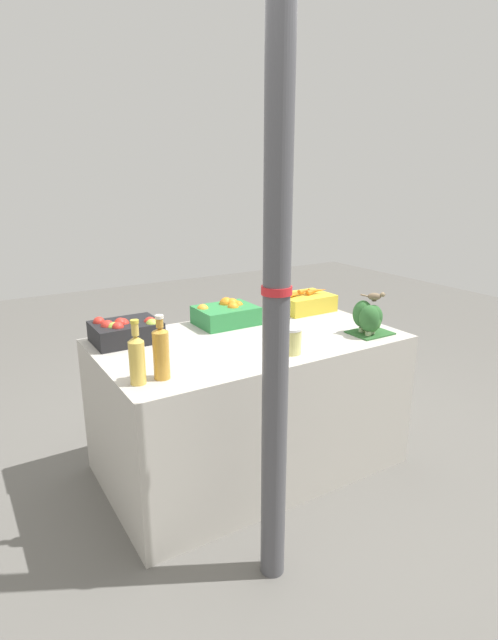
{
  "coord_description": "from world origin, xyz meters",
  "views": [
    {
      "loc": [
        -1.33,
        -2.16,
        1.62
      ],
      "look_at": [
        0.0,
        0.0,
        0.87
      ],
      "focal_mm": 28.0,
      "sensor_mm": 36.0,
      "label": 1
    }
  ],
  "objects_px": {
    "sparrow_bird": "(375,296)",
    "broccoli_pile": "(368,318)",
    "orange_crate": "(226,313)",
    "pickle_jar": "(290,340)",
    "carrot_crate": "(304,302)",
    "juice_bottle_amber": "(161,352)",
    "apple_crate": "(126,330)",
    "juice_bottle_golden": "(137,358)",
    "support_pole": "(276,319)"
  },
  "relations": [
    {
      "from": "orange_crate",
      "to": "broccoli_pile",
      "type": "height_order",
      "value": "broccoli_pile"
    },
    {
      "from": "apple_crate",
      "to": "sparrow_bird",
      "type": "bearing_deg",
      "value": -25.85
    },
    {
      "from": "support_pole",
      "to": "juice_bottle_golden",
      "type": "bearing_deg",
      "value": 128.36
    },
    {
      "from": "support_pole",
      "to": "juice_bottle_golden",
      "type": "relative_size",
      "value": 7.94
    },
    {
      "from": "orange_crate",
      "to": "juice_bottle_amber",
      "type": "xyz_separation_m",
      "value": [
        -0.63,
        -0.57,
        0.06
      ]
    },
    {
      "from": "broccoli_pile",
      "to": "pickle_jar",
      "type": "bearing_deg",
      "value": -178.13
    },
    {
      "from": "support_pole",
      "to": "orange_crate",
      "type": "bearing_deg",
      "value": 70.51
    },
    {
      "from": "sparrow_bird",
      "to": "broccoli_pile",
      "type": "bearing_deg",
      "value": -154.25
    },
    {
      "from": "support_pole",
      "to": "carrot_crate",
      "type": "relative_size",
      "value": 6.54
    },
    {
      "from": "orange_crate",
      "to": "carrot_crate",
      "type": "distance_m",
      "value": 0.57
    },
    {
      "from": "juice_bottle_amber",
      "to": "juice_bottle_golden",
      "type": "bearing_deg",
      "value": 180.0
    },
    {
      "from": "support_pole",
      "to": "juice_bottle_golden",
      "type": "xyz_separation_m",
      "value": [
        -0.37,
        0.47,
        -0.23
      ]
    },
    {
      "from": "carrot_crate",
      "to": "juice_bottle_amber",
      "type": "relative_size",
      "value": 1.2
    },
    {
      "from": "support_pole",
      "to": "carrot_crate",
      "type": "xyz_separation_m",
      "value": [
        0.94,
        1.03,
        -0.28
      ]
    },
    {
      "from": "pickle_jar",
      "to": "support_pole",
      "type": "bearing_deg",
      "value": -131.92
    },
    {
      "from": "carrot_crate",
      "to": "sparrow_bird",
      "type": "relative_size",
      "value": 3.07
    },
    {
      "from": "broccoli_pile",
      "to": "juice_bottle_amber",
      "type": "bearing_deg",
      "value": 179.17
    },
    {
      "from": "support_pole",
      "to": "apple_crate",
      "type": "bearing_deg",
      "value": 103.21
    },
    {
      "from": "pickle_jar",
      "to": "juice_bottle_amber",
      "type": "bearing_deg",
      "value": 176.98
    },
    {
      "from": "juice_bottle_golden",
      "to": "orange_crate",
      "type": "bearing_deg",
      "value": 37.51
    },
    {
      "from": "pickle_jar",
      "to": "broccoli_pile",
      "type": "bearing_deg",
      "value": 1.87
    },
    {
      "from": "pickle_jar",
      "to": "sparrow_bird",
      "type": "relative_size",
      "value": 1.21
    },
    {
      "from": "orange_crate",
      "to": "pickle_jar",
      "type": "distance_m",
      "value": 0.6
    },
    {
      "from": "apple_crate",
      "to": "broccoli_pile",
      "type": "bearing_deg",
      "value": -26.14
    },
    {
      "from": "support_pole",
      "to": "sparrow_bird",
      "type": "xyz_separation_m",
      "value": [
        0.96,
        0.44,
        -0.13
      ]
    },
    {
      "from": "apple_crate",
      "to": "sparrow_bird",
      "type": "height_order",
      "value": "sparrow_bird"
    },
    {
      "from": "support_pole",
      "to": "apple_crate",
      "type": "height_order",
      "value": "support_pole"
    },
    {
      "from": "broccoli_pile",
      "to": "juice_bottle_golden",
      "type": "xyz_separation_m",
      "value": [
        -1.3,
        0.02,
        0.02
      ]
    },
    {
      "from": "juice_bottle_amber",
      "to": "broccoli_pile",
      "type": "bearing_deg",
      "value": -0.83
    },
    {
      "from": "orange_crate",
      "to": "pickle_jar",
      "type": "bearing_deg",
      "value": -87.74
    },
    {
      "from": "juice_bottle_amber",
      "to": "pickle_jar",
      "type": "bearing_deg",
      "value": -3.02
    },
    {
      "from": "orange_crate",
      "to": "sparrow_bird",
      "type": "bearing_deg",
      "value": -45.13
    },
    {
      "from": "broccoli_pile",
      "to": "support_pole",
      "type": "bearing_deg",
      "value": -153.89
    },
    {
      "from": "support_pole",
      "to": "sparrow_bird",
      "type": "height_order",
      "value": "support_pole"
    },
    {
      "from": "carrot_crate",
      "to": "juice_bottle_amber",
      "type": "xyz_separation_m",
      "value": [
        -1.2,
        -0.56,
        0.06
      ]
    },
    {
      "from": "juice_bottle_golden",
      "to": "sparrow_bird",
      "type": "bearing_deg",
      "value": -1.14
    },
    {
      "from": "juice_bottle_golden",
      "to": "juice_bottle_amber",
      "type": "bearing_deg",
      "value": 0.0
    },
    {
      "from": "carrot_crate",
      "to": "juice_bottle_amber",
      "type": "bearing_deg",
      "value": -155.06
    },
    {
      "from": "support_pole",
      "to": "pickle_jar",
      "type": "height_order",
      "value": "support_pole"
    },
    {
      "from": "support_pole",
      "to": "pickle_jar",
      "type": "distance_m",
      "value": 0.65
    },
    {
      "from": "juice_bottle_golden",
      "to": "pickle_jar",
      "type": "distance_m",
      "value": 0.77
    },
    {
      "from": "carrot_crate",
      "to": "broccoli_pile",
      "type": "height_order",
      "value": "broccoli_pile"
    },
    {
      "from": "juice_bottle_amber",
      "to": "pickle_jar",
      "type": "xyz_separation_m",
      "value": [
        0.66,
        -0.03,
        -0.05
      ]
    },
    {
      "from": "juice_bottle_amber",
      "to": "apple_crate",
      "type": "bearing_deg",
      "value": 87.47
    },
    {
      "from": "support_pole",
      "to": "carrot_crate",
      "type": "distance_m",
      "value": 1.42
    },
    {
      "from": "pickle_jar",
      "to": "sparrow_bird",
      "type": "xyz_separation_m",
      "value": [
        0.57,
        0.01,
        0.15
      ]
    },
    {
      "from": "support_pole",
      "to": "broccoli_pile",
      "type": "xyz_separation_m",
      "value": [
        0.92,
        0.45,
        -0.25
      ]
    },
    {
      "from": "orange_crate",
      "to": "broccoli_pile",
      "type": "xyz_separation_m",
      "value": [
        0.56,
        -0.58,
        0.03
      ]
    },
    {
      "from": "broccoli_pile",
      "to": "carrot_crate",
      "type": "bearing_deg",
      "value": 88.64
    },
    {
      "from": "apple_crate",
      "to": "pickle_jar",
      "type": "distance_m",
      "value": 0.86
    }
  ]
}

